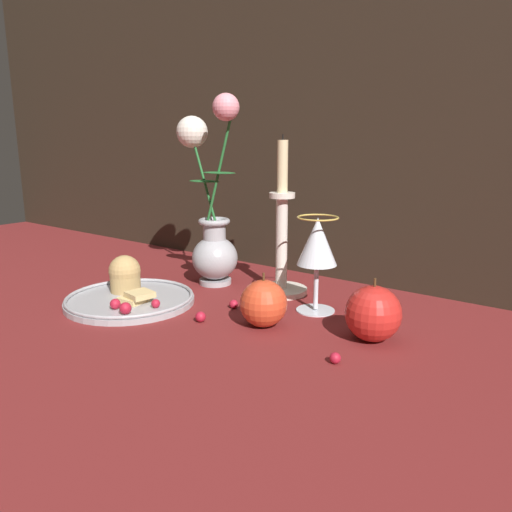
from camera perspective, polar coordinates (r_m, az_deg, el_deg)
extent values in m
plane|color=maroon|center=(0.86, -3.12, -6.21)|extent=(2.40, 2.40, 0.00)
cylinder|color=#A3A3A8|center=(1.02, -4.67, -2.88)|extent=(0.07, 0.07, 0.01)
ellipsoid|color=#A3A3A8|center=(1.01, -4.72, -0.23)|extent=(0.09, 0.09, 0.09)
cylinder|color=#A3A3A8|center=(1.00, -4.78, 2.71)|extent=(0.05, 0.05, 0.04)
torus|color=#A3A3A8|center=(0.99, -4.80, 3.97)|extent=(0.06, 0.06, 0.01)
cylinder|color=#23662D|center=(1.00, -6.06, 9.00)|extent=(0.06, 0.01, 0.17)
ellipsoid|color=#23662D|center=(1.00, -5.94, 8.50)|extent=(0.07, 0.04, 0.00)
sphere|color=silver|center=(1.02, -7.32, 13.89)|extent=(0.06, 0.06, 0.06)
cylinder|color=#23662D|center=(0.96, -4.17, 10.10)|extent=(0.06, 0.02, 0.22)
ellipsoid|color=#23662D|center=(0.96, -4.23, 9.47)|extent=(0.07, 0.05, 0.00)
sphere|color=pink|center=(0.93, -3.46, 16.62)|extent=(0.05, 0.05, 0.05)
cylinder|color=#A3A3A8|center=(0.92, -14.18, -4.99)|extent=(0.23, 0.23, 0.01)
torus|color=#A3A3A8|center=(0.92, -14.21, -4.52)|extent=(0.22, 0.22, 0.01)
cylinder|color=tan|center=(0.96, -14.71, -2.79)|extent=(0.06, 0.06, 0.04)
sphere|color=tan|center=(0.95, -14.78, -1.66)|extent=(0.06, 0.06, 0.06)
cube|color=#DBBC7A|center=(0.89, -13.87, -4.85)|extent=(0.04, 0.04, 0.01)
cube|color=#DBBC7A|center=(0.89, -13.12, -4.30)|extent=(0.05, 0.05, 0.01)
sphere|color=#AD192D|center=(0.87, -15.79, -5.30)|extent=(0.02, 0.02, 0.02)
sphere|color=#AD192D|center=(0.84, -14.70, -5.80)|extent=(0.02, 0.02, 0.02)
sphere|color=#AD192D|center=(0.86, -11.39, -5.35)|extent=(0.01, 0.01, 0.01)
cylinder|color=silver|center=(0.86, 6.80, -6.11)|extent=(0.07, 0.07, 0.00)
cylinder|color=silver|center=(0.85, 6.87, -3.51)|extent=(0.01, 0.01, 0.08)
cone|color=silver|center=(0.83, 7.02, 1.68)|extent=(0.07, 0.07, 0.08)
cone|color=maroon|center=(0.84, 7.00, 0.88)|extent=(0.06, 0.06, 0.06)
torus|color=gold|center=(0.83, 7.10, 4.39)|extent=(0.07, 0.07, 0.00)
cylinder|color=silver|center=(0.96, 2.88, -3.94)|extent=(0.10, 0.10, 0.01)
cylinder|color=silver|center=(0.93, 2.94, 1.40)|extent=(0.02, 0.02, 0.17)
cylinder|color=silver|center=(0.92, 3.01, 6.95)|extent=(0.05, 0.05, 0.01)
cylinder|color=beige|center=(0.92, 3.05, 10.18)|extent=(0.02, 0.02, 0.09)
cylinder|color=black|center=(0.91, 3.09, 13.43)|extent=(0.00, 0.00, 0.01)
sphere|color=red|center=(0.74, 13.24, -6.42)|extent=(0.08, 0.08, 0.08)
cylinder|color=#4C3319|center=(0.73, 13.43, -2.95)|extent=(0.00, 0.00, 0.01)
sphere|color=#D14223|center=(0.78, 0.86, -5.44)|extent=(0.07, 0.07, 0.07)
cylinder|color=#4C3319|center=(0.77, 0.88, -2.37)|extent=(0.00, 0.00, 0.01)
sphere|color=#AD192D|center=(0.67, 9.04, -11.44)|extent=(0.02, 0.02, 0.02)
sphere|color=#AD192D|center=(0.87, -2.61, -5.50)|extent=(0.02, 0.02, 0.02)
sphere|color=#AD192D|center=(0.81, -6.20, -6.97)|extent=(0.02, 0.02, 0.02)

